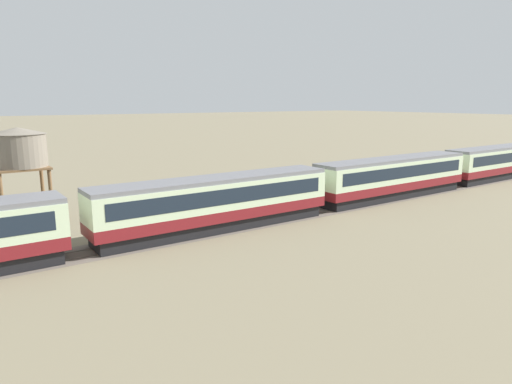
{
  "coord_description": "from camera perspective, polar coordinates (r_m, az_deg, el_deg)",
  "views": [
    {
      "loc": [
        -31.56,
        -29.0,
        9.46
      ],
      "look_at": [
        -11.97,
        -0.91,
        2.59
      ],
      "focal_mm": 32.0,
      "sensor_mm": 36.0,
      "label": 1
    }
  ],
  "objects": [
    {
      "name": "ground_plane",
      "position": [
        43.89,
        12.23,
        -1.37
      ],
      "size": [
        600.0,
        600.0,
        0.0
      ],
      "primitive_type": "plane",
      "color": "#7A7056"
    },
    {
      "name": "passenger_train",
      "position": [
        33.95,
        -4.57,
        -1.03
      ],
      "size": [
        99.49,
        3.22,
        3.98
      ],
      "color": "maroon",
      "rests_on": "ground_plane"
    },
    {
      "name": "railway_track",
      "position": [
        33.61,
        -7.3,
        -5.09
      ],
      "size": [
        157.14,
        3.6,
        0.04
      ],
      "color": "#665B51",
      "rests_on": "ground_plane"
    },
    {
      "name": "water_tower",
      "position": [
        39.51,
        -27.51,
        4.77
      ],
      "size": [
        4.14,
        4.14,
        7.48
      ],
      "color": "brown",
      "rests_on": "ground_plane"
    }
  ]
}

